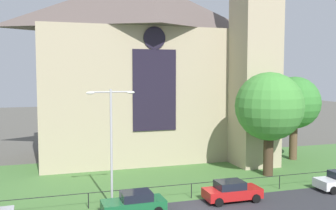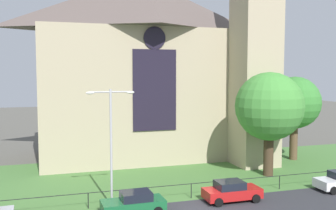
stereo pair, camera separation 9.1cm
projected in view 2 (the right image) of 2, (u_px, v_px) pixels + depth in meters
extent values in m
plane|color=#56544C|center=(161.00, 174.00, 36.87)|extent=(160.00, 160.00, 0.00)
cube|color=#477538|center=(167.00, 179.00, 34.97)|extent=(120.00, 20.00, 0.01)
cube|color=tan|center=(140.00, 94.00, 44.69)|extent=(22.00, 12.00, 14.00)
pyramid|color=#594C47|center=(140.00, 4.00, 43.87)|extent=(22.00, 12.00, 6.00)
cube|color=black|center=(155.00, 90.00, 38.88)|extent=(4.40, 0.16, 8.00)
cylinder|color=black|center=(154.00, 38.00, 38.46)|extent=(2.20, 0.15, 2.20)
cube|color=tan|center=(255.00, 77.00, 39.91)|extent=(4.00, 4.00, 18.00)
cylinder|color=black|center=(191.00, 184.00, 29.70)|extent=(30.61, 0.05, 0.05)
cylinder|color=black|center=(88.00, 201.00, 27.46)|extent=(0.06, 0.07, 1.10)
cylinder|color=black|center=(191.00, 191.00, 29.75)|extent=(0.07, 0.07, 1.10)
cylinder|color=black|center=(280.00, 182.00, 32.04)|extent=(0.06, 0.07, 1.10)
cylinder|color=brown|center=(294.00, 141.00, 42.93)|extent=(0.85, 0.85, 4.11)
sphere|color=#387F33|center=(295.00, 103.00, 42.59)|extent=(5.60, 5.60, 5.60)
cylinder|color=#423021|center=(268.00, 154.00, 36.18)|extent=(0.90, 0.90, 4.05)
sphere|color=#428C38|center=(269.00, 106.00, 35.82)|extent=(6.22, 6.22, 6.22)
cylinder|color=#B2B2B7|center=(111.00, 149.00, 27.56)|extent=(0.16, 0.16, 8.31)
cylinder|color=#B2B2B7|center=(100.00, 92.00, 27.02)|extent=(1.40, 0.10, 0.10)
cylinder|color=#B2B2B7|center=(121.00, 92.00, 27.44)|extent=(1.40, 0.10, 0.10)
ellipsoid|color=white|center=(90.00, 93.00, 26.82)|extent=(0.57, 0.26, 0.20)
ellipsoid|color=white|center=(130.00, 92.00, 27.66)|extent=(0.57, 0.26, 0.20)
cube|color=#196033|center=(133.00, 205.00, 26.38)|extent=(4.23, 1.87, 0.70)
cube|color=black|center=(136.00, 196.00, 26.39)|extent=(2.03, 1.63, 0.55)
cylinder|color=black|center=(109.00, 207.00, 26.79)|extent=(0.64, 0.23, 0.64)
cylinder|color=black|center=(151.00, 203.00, 27.71)|extent=(0.64, 0.23, 0.64)
cube|color=#B21919|center=(232.00, 193.00, 29.07)|extent=(4.22, 1.84, 0.70)
cube|color=black|center=(230.00, 185.00, 28.96)|extent=(2.02, 1.62, 0.55)
cylinder|color=black|center=(244.00, 191.00, 30.38)|extent=(0.64, 0.23, 0.64)
cylinder|color=black|center=(256.00, 199.00, 28.66)|extent=(0.64, 0.23, 0.64)
cylinder|color=black|center=(209.00, 195.00, 29.52)|extent=(0.64, 0.23, 0.64)
cylinder|color=black|center=(219.00, 202.00, 27.81)|extent=(0.64, 0.23, 0.64)
cylinder|color=black|center=(334.00, 191.00, 30.59)|extent=(0.64, 0.23, 0.64)
cylinder|color=black|center=(319.00, 184.00, 32.32)|extent=(0.64, 0.23, 0.64)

